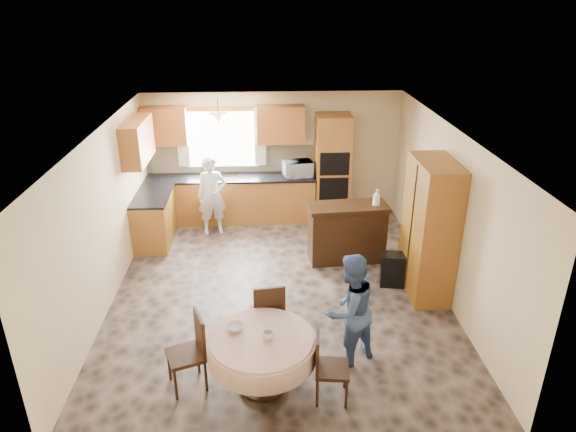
# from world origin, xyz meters

# --- Properties ---
(floor) EXTENTS (5.00, 6.00, 0.01)m
(floor) POSITION_xyz_m (0.00, 0.00, 0.00)
(floor) COLOR brown
(floor) RESTS_ON ground
(ceiling) EXTENTS (5.00, 6.00, 0.01)m
(ceiling) POSITION_xyz_m (0.00, 0.00, 2.50)
(ceiling) COLOR white
(ceiling) RESTS_ON wall_back
(wall_back) EXTENTS (5.00, 0.02, 2.50)m
(wall_back) POSITION_xyz_m (0.00, 3.00, 1.25)
(wall_back) COLOR #D3B987
(wall_back) RESTS_ON floor
(wall_front) EXTENTS (5.00, 0.02, 2.50)m
(wall_front) POSITION_xyz_m (0.00, -3.00, 1.25)
(wall_front) COLOR #D3B987
(wall_front) RESTS_ON floor
(wall_left) EXTENTS (0.02, 6.00, 2.50)m
(wall_left) POSITION_xyz_m (-2.50, 0.00, 1.25)
(wall_left) COLOR #D3B987
(wall_left) RESTS_ON floor
(wall_right) EXTENTS (0.02, 6.00, 2.50)m
(wall_right) POSITION_xyz_m (2.50, 0.00, 1.25)
(wall_right) COLOR #D3B987
(wall_right) RESTS_ON floor
(window) EXTENTS (1.40, 0.03, 1.10)m
(window) POSITION_xyz_m (-1.00, 2.98, 1.60)
(window) COLOR white
(window) RESTS_ON wall_back
(curtain_left) EXTENTS (0.22, 0.02, 1.15)m
(curtain_left) POSITION_xyz_m (-1.75, 2.93, 1.65)
(curtain_left) COLOR white
(curtain_left) RESTS_ON wall_back
(curtain_right) EXTENTS (0.22, 0.02, 1.15)m
(curtain_right) POSITION_xyz_m (-0.25, 2.93, 1.65)
(curtain_right) COLOR white
(curtain_right) RESTS_ON wall_back
(base_cab_back) EXTENTS (3.30, 0.60, 0.88)m
(base_cab_back) POSITION_xyz_m (-0.85, 2.70, 0.44)
(base_cab_back) COLOR #BF6B33
(base_cab_back) RESTS_ON floor
(counter_back) EXTENTS (3.30, 0.64, 0.04)m
(counter_back) POSITION_xyz_m (-0.85, 2.70, 0.90)
(counter_back) COLOR black
(counter_back) RESTS_ON base_cab_back
(base_cab_left) EXTENTS (0.60, 1.20, 0.88)m
(base_cab_left) POSITION_xyz_m (-2.20, 1.80, 0.44)
(base_cab_left) COLOR #BF6B33
(base_cab_left) RESTS_ON floor
(counter_left) EXTENTS (0.64, 1.20, 0.04)m
(counter_left) POSITION_xyz_m (-2.20, 1.80, 0.90)
(counter_left) COLOR black
(counter_left) RESTS_ON base_cab_left
(backsplash) EXTENTS (3.30, 0.02, 0.55)m
(backsplash) POSITION_xyz_m (-0.85, 2.99, 1.18)
(backsplash) COLOR #CABB8F
(backsplash) RESTS_ON wall_back
(wall_cab_left) EXTENTS (0.85, 0.33, 0.72)m
(wall_cab_left) POSITION_xyz_m (-2.05, 2.83, 1.91)
(wall_cab_left) COLOR #B7602D
(wall_cab_left) RESTS_ON wall_back
(wall_cab_right) EXTENTS (0.90, 0.33, 0.72)m
(wall_cab_right) POSITION_xyz_m (0.15, 2.83, 1.91)
(wall_cab_right) COLOR #B7602D
(wall_cab_right) RESTS_ON wall_back
(wall_cab_side) EXTENTS (0.33, 1.20, 0.72)m
(wall_cab_side) POSITION_xyz_m (-2.33, 1.80, 1.91)
(wall_cab_side) COLOR #B7602D
(wall_cab_side) RESTS_ON wall_left
(oven_tower) EXTENTS (0.66, 0.62, 2.12)m
(oven_tower) POSITION_xyz_m (1.15, 2.69, 1.06)
(oven_tower) COLOR #BF6B33
(oven_tower) RESTS_ON floor
(oven_upper) EXTENTS (0.56, 0.01, 0.45)m
(oven_upper) POSITION_xyz_m (1.15, 2.38, 1.25)
(oven_upper) COLOR black
(oven_upper) RESTS_ON oven_tower
(oven_lower) EXTENTS (0.56, 0.01, 0.45)m
(oven_lower) POSITION_xyz_m (1.15, 2.38, 0.75)
(oven_lower) COLOR black
(oven_lower) RESTS_ON oven_tower
(pendant) EXTENTS (0.36, 0.36, 0.18)m
(pendant) POSITION_xyz_m (-1.00, 2.50, 2.12)
(pendant) COLOR beige
(pendant) RESTS_ON ceiling
(sideboard) EXTENTS (1.36, 0.65, 0.95)m
(sideboard) POSITION_xyz_m (1.19, 0.94, 0.47)
(sideboard) COLOR #39200F
(sideboard) RESTS_ON floor
(space_heater) EXTENTS (0.42, 0.33, 0.53)m
(space_heater) POSITION_xyz_m (1.79, 0.08, 0.27)
(space_heater) COLOR black
(space_heater) RESTS_ON floor
(cupboard) EXTENTS (0.55, 1.09, 2.09)m
(cupboard) POSITION_xyz_m (2.22, -0.12, 1.04)
(cupboard) COLOR #BF6B33
(cupboard) RESTS_ON floor
(dining_table) EXTENTS (1.24, 1.24, 0.70)m
(dining_table) POSITION_xyz_m (-0.27, -2.10, 0.55)
(dining_table) COLOR #39200F
(dining_table) RESTS_ON floor
(chair_left) EXTENTS (0.52, 0.52, 0.94)m
(chair_left) POSITION_xyz_m (-1.07, -2.01, 0.52)
(chair_left) COLOR #39200F
(chair_left) RESTS_ON floor
(chair_back) EXTENTS (0.46, 0.46, 0.96)m
(chair_back) POSITION_xyz_m (-0.18, -1.36, 0.53)
(chair_back) COLOR #39200F
(chair_back) RESTS_ON floor
(chair_right) EXTENTS (0.41, 0.41, 0.86)m
(chair_right) POSITION_xyz_m (0.44, -2.30, 0.48)
(chair_right) COLOR #39200F
(chair_right) RESTS_ON floor
(framed_picture) EXTENTS (0.06, 0.52, 0.43)m
(framed_picture) POSITION_xyz_m (2.47, 0.61, 1.66)
(framed_picture) COLOR gold
(framed_picture) RESTS_ON wall_right
(microwave) EXTENTS (0.61, 0.47, 0.31)m
(microwave) POSITION_xyz_m (0.47, 2.65, 1.07)
(microwave) COLOR silver
(microwave) RESTS_ON counter_back
(person_sink) EXTENTS (0.61, 0.47, 1.50)m
(person_sink) POSITION_xyz_m (-1.17, 2.13, 0.75)
(person_sink) COLOR silver
(person_sink) RESTS_ON floor
(person_dining) EXTENTS (0.90, 0.85, 1.47)m
(person_dining) POSITION_xyz_m (0.80, -1.66, 0.73)
(person_dining) COLOR #3C5484
(person_dining) RESTS_ON floor
(bowl_sideboard) EXTENTS (0.22, 0.22, 0.05)m
(bowl_sideboard) POSITION_xyz_m (0.91, 0.94, 0.97)
(bowl_sideboard) COLOR #B2B2B2
(bowl_sideboard) RESTS_ON sideboard
(bottle_sideboard) EXTENTS (0.17, 0.17, 0.33)m
(bottle_sideboard) POSITION_xyz_m (1.65, 0.94, 1.11)
(bottle_sideboard) COLOR silver
(bottle_sideboard) RESTS_ON sideboard
(cup_table) EXTENTS (0.17, 0.17, 0.10)m
(cup_table) POSITION_xyz_m (-0.19, -2.14, 0.75)
(cup_table) COLOR #B2B2B2
(cup_table) RESTS_ON dining_table
(bowl_table) EXTENTS (0.26, 0.26, 0.06)m
(bowl_table) POSITION_xyz_m (-0.57, -1.94, 0.73)
(bowl_table) COLOR #B2B2B2
(bowl_table) RESTS_ON dining_table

